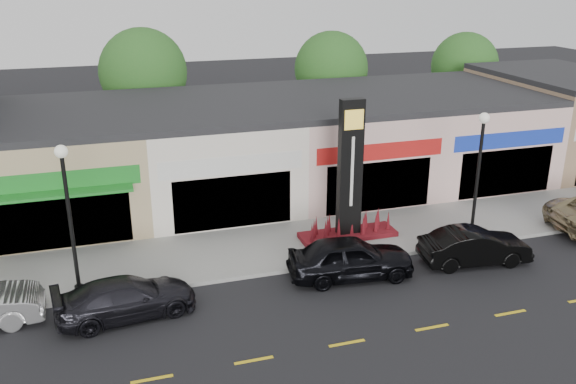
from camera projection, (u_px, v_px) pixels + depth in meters
name	position (u px, v px, depth m)	size (l,w,h in m)	color
ground	(315.00, 297.00, 21.74)	(120.00, 120.00, 0.00)	black
sidewalk	(280.00, 245.00, 25.61)	(52.00, 4.30, 0.15)	gray
curb	(297.00, 269.00, 23.60)	(52.00, 0.20, 0.15)	gray
shop_beige	(65.00, 162.00, 28.83)	(7.00, 10.85, 4.80)	tan
shop_cream	(211.00, 150.00, 30.78)	(7.00, 10.01, 4.80)	beige
shop_pink_w	(340.00, 139.00, 32.73)	(7.00, 10.01, 4.80)	beige
shop_pink_e	(455.00, 130.00, 34.67)	(7.00, 10.01, 4.80)	beige
shop_tan	(557.00, 117.00, 36.53)	(7.00, 10.01, 5.30)	#89654F
tree_rear_west	(143.00, 72.00, 36.31)	(5.20, 5.20, 7.83)	#382619
tree_rear_mid	(331.00, 68.00, 39.76)	(4.80, 4.80, 7.29)	#382619
tree_rear_east	(464.00, 66.00, 42.63)	(4.60, 4.60, 6.94)	#382619
lamp_west_near	(68.00, 206.00, 20.56)	(0.44, 0.44, 5.47)	black
lamp_east_near	(479.00, 164.00, 25.00)	(0.44, 0.44, 5.47)	black
pylon_sign	(349.00, 190.00, 25.55)	(4.20, 1.30, 6.00)	#5C0F1D
car_dark_sedan	(126.00, 298.00, 20.34)	(4.63, 1.88, 1.34)	black
car_black_sedan	(351.00, 258.00, 22.88)	(4.73, 1.90, 1.61)	black
car_black_conv	(475.00, 246.00, 24.02)	(4.33, 1.51, 1.43)	black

